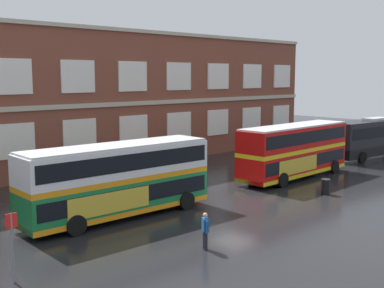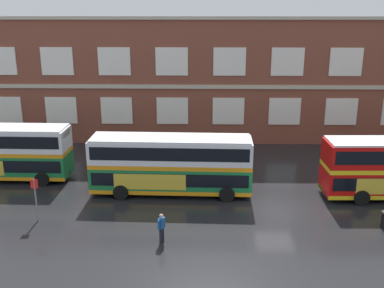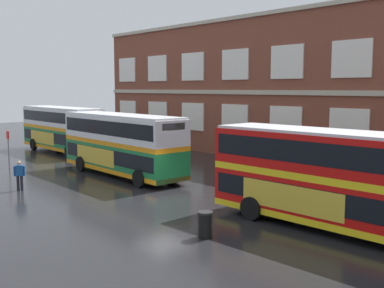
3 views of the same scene
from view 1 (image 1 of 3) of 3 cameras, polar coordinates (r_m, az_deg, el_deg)
ground_plane at (r=31.92m, az=2.15°, el=-6.15°), size 120.00×120.00×0.00m
brick_terminal_building at (r=43.82m, az=-12.74°, el=5.00°), size 51.85×8.19×11.65m
double_decker_middle at (r=27.20m, az=-8.57°, el=-4.07°), size 11.06×3.09×4.07m
double_decker_far at (r=38.16m, az=11.80°, el=-0.70°), size 11.07×3.09×4.07m
touring_coach at (r=50.28m, az=20.54°, el=0.73°), size 12.19×3.76×3.80m
waiting_passenger at (r=22.32m, az=1.55°, el=-9.88°), size 0.40×0.60×1.70m
bus_stand_flag at (r=19.87m, az=-20.17°, el=-10.53°), size 0.44×0.10×2.70m
station_litter_bin at (r=33.62m, az=15.25°, el=-4.80°), size 0.60×0.60×1.03m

